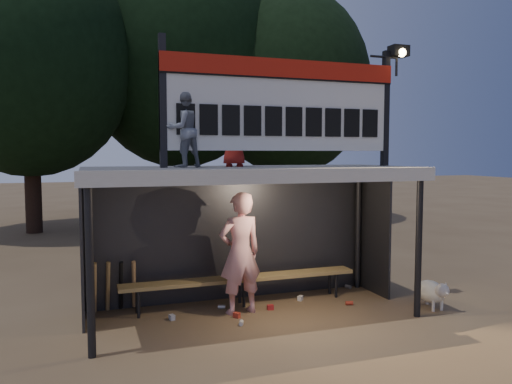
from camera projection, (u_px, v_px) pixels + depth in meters
ground at (252, 315)px, 7.82m from camera, size 80.00×80.00×0.00m
player at (240, 253)px, 7.84m from camera, size 0.76×0.55×1.93m
child_a at (183, 130)px, 7.27m from camera, size 0.66×0.59×1.10m
child_b at (234, 137)px, 7.73m from camera, size 0.54×0.49×0.93m
dugout_shelter at (247, 196)px, 7.90m from camera, size 5.10×2.08×2.32m
scoreboard_assembly at (286, 102)px, 7.73m from camera, size 4.10×0.27×1.99m
bench at (242, 279)px, 8.30m from camera, size 4.00×0.35×0.48m
tree_left at (29, 57)px, 15.52m from camera, size 6.46×6.46×9.27m
tree_mid at (179, 55)px, 18.51m from camera, size 7.22×7.22×10.36m
tree_right at (289, 83)px, 18.94m from camera, size 6.08×6.08×8.72m
dog at (432, 292)px, 8.12m from camera, size 0.36×0.81×0.49m
bats at (114, 286)px, 7.90m from camera, size 0.69×0.35×0.84m
litter at (270, 306)px, 8.12m from camera, size 3.51×1.39×0.08m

